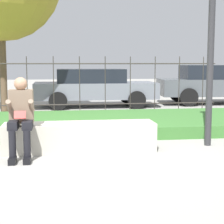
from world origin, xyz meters
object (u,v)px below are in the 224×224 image
car_parked_center (94,87)px  car_parked_right (220,83)px  stone_bench (80,138)px  person_seated_reader (21,114)px

car_parked_center → car_parked_right: bearing=3.5°
stone_bench → car_parked_center: car_parked_center is taller
car_parked_right → stone_bench: bearing=-124.0°
person_seated_reader → car_parked_center: car_parked_center is taller
car_parked_center → car_parked_right: (4.79, 0.33, 0.07)m
stone_bench → car_parked_center: size_ratio=0.61×
person_seated_reader → car_parked_right: bearing=48.2°
stone_bench → car_parked_center: 6.78m
stone_bench → person_seated_reader: bearing=-160.7°
stone_bench → car_parked_right: bearing=51.3°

